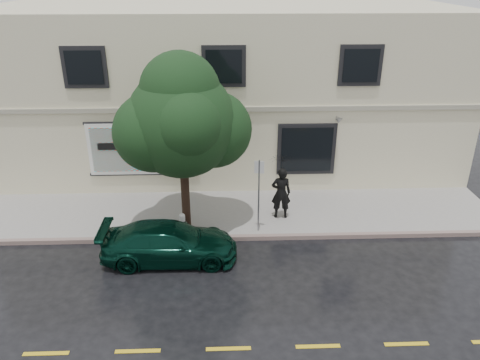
{
  "coord_description": "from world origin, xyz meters",
  "views": [
    {
      "loc": [
        -0.03,
        -12.15,
        8.49
      ],
      "look_at": [
        0.49,
        2.2,
        1.92
      ],
      "focal_mm": 35.0,
      "sensor_mm": 36.0,
      "label": 1
    }
  ],
  "objects_px": {
    "car": "(169,243)",
    "fire_hydrant": "(182,223)",
    "pedestrian": "(281,193)",
    "street_tree": "(182,124)"
  },
  "relations": [
    {
      "from": "car",
      "to": "fire_hydrant",
      "type": "distance_m",
      "value": 1.42
    },
    {
      "from": "fire_hydrant",
      "to": "car",
      "type": "bearing_deg",
      "value": -93.24
    },
    {
      "from": "pedestrian",
      "to": "car",
      "type": "bearing_deg",
      "value": 33.14
    },
    {
      "from": "street_tree",
      "to": "fire_hydrant",
      "type": "height_order",
      "value": "street_tree"
    },
    {
      "from": "car",
      "to": "street_tree",
      "type": "relative_size",
      "value": 0.76
    },
    {
      "from": "car",
      "to": "fire_hydrant",
      "type": "bearing_deg",
      "value": -12.15
    },
    {
      "from": "car",
      "to": "pedestrian",
      "type": "xyz_separation_m",
      "value": [
        3.77,
        2.37,
        0.5
      ]
    },
    {
      "from": "street_tree",
      "to": "car",
      "type": "bearing_deg",
      "value": -103.15
    },
    {
      "from": "car",
      "to": "fire_hydrant",
      "type": "xyz_separation_m",
      "value": [
        0.3,
        1.38,
        -0.11
      ]
    },
    {
      "from": "street_tree",
      "to": "pedestrian",
      "type": "bearing_deg",
      "value": 9.94
    }
  ]
}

